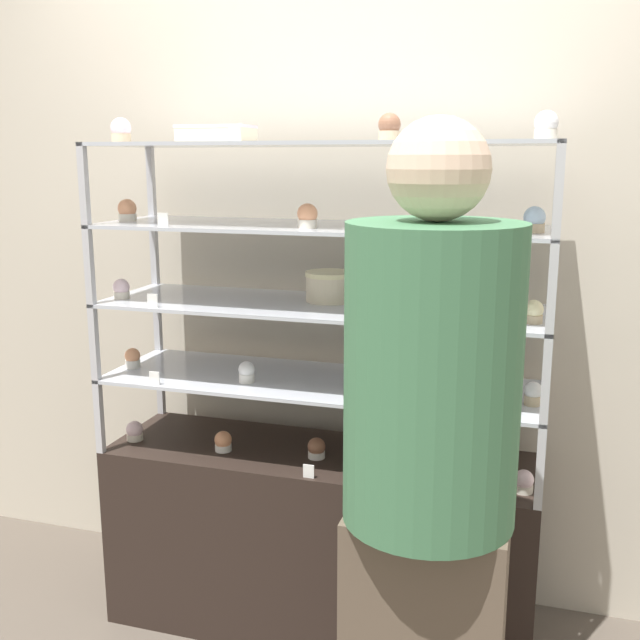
% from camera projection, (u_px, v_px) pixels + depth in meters
% --- Properties ---
extents(ground_plane, '(20.00, 20.00, 0.00)m').
position_uv_depth(ground_plane, '(320.00, 622.00, 2.71)').
color(ground_plane, brown).
extents(back_wall, '(8.00, 0.05, 2.60)m').
position_uv_depth(back_wall, '(349.00, 252.00, 2.78)').
color(back_wall, beige).
rests_on(back_wall, ground_plane).
extents(display_base, '(1.47, 0.45, 0.65)m').
position_uv_depth(display_base, '(320.00, 540.00, 2.64)').
color(display_base, black).
rests_on(display_base, ground_plane).
extents(display_riser_lower, '(1.47, 0.45, 0.26)m').
position_uv_depth(display_riser_lower, '(320.00, 385.00, 2.52)').
color(display_riser_lower, '#B7B7BC').
rests_on(display_riser_lower, display_base).
extents(display_riser_middle, '(1.47, 0.45, 0.26)m').
position_uv_depth(display_riser_middle, '(320.00, 309.00, 2.46)').
color(display_riser_middle, '#B7B7BC').
rests_on(display_riser_middle, display_riser_lower).
extents(display_riser_upper, '(1.47, 0.45, 0.26)m').
position_uv_depth(display_riser_upper, '(320.00, 230.00, 2.41)').
color(display_riser_upper, '#B7B7BC').
rests_on(display_riser_upper, display_riser_middle).
extents(display_riser_top, '(1.47, 0.45, 0.26)m').
position_uv_depth(display_riser_top, '(320.00, 147.00, 2.35)').
color(display_riser_top, '#B7B7BC').
rests_on(display_riser_top, display_riser_upper).
extents(layer_cake_centerpiece, '(0.16, 0.16, 0.10)m').
position_uv_depth(layer_cake_centerpiece, '(330.00, 286.00, 2.50)').
color(layer_cake_centerpiece, beige).
rests_on(layer_cake_centerpiece, display_riser_middle).
extents(sheet_cake_frosted, '(0.24, 0.15, 0.06)m').
position_uv_depth(sheet_cake_frosted, '(216.00, 134.00, 2.48)').
color(sheet_cake_frosted, beige).
rests_on(sheet_cake_frosted, display_riser_top).
extents(cupcake_0, '(0.06, 0.06, 0.07)m').
position_uv_depth(cupcake_0, '(135.00, 431.00, 2.68)').
color(cupcake_0, beige).
rests_on(cupcake_0, display_base).
extents(cupcake_1, '(0.06, 0.06, 0.07)m').
position_uv_depth(cupcake_1, '(223.00, 442.00, 2.58)').
color(cupcake_1, white).
rests_on(cupcake_1, display_base).
extents(cupcake_2, '(0.06, 0.06, 0.07)m').
position_uv_depth(cupcake_2, '(316.00, 448.00, 2.52)').
color(cupcake_2, white).
rests_on(cupcake_2, display_base).
extents(cupcake_3, '(0.06, 0.06, 0.07)m').
position_uv_depth(cupcake_3, '(411.00, 462.00, 2.41)').
color(cupcake_3, white).
rests_on(cupcake_3, display_base).
extents(cupcake_4, '(0.06, 0.06, 0.07)m').
position_uv_depth(cupcake_4, '(524.00, 482.00, 2.26)').
color(cupcake_4, beige).
rests_on(cupcake_4, display_base).
extents(price_tag_0, '(0.04, 0.00, 0.04)m').
position_uv_depth(price_tag_0, '(309.00, 471.00, 2.36)').
color(price_tag_0, white).
rests_on(price_tag_0, display_base).
extents(cupcake_5, '(0.05, 0.05, 0.07)m').
position_uv_depth(cupcake_5, '(133.00, 358.00, 2.66)').
color(cupcake_5, white).
rests_on(cupcake_5, display_riser_lower).
extents(cupcake_6, '(0.05, 0.05, 0.07)m').
position_uv_depth(cupcake_6, '(247.00, 372.00, 2.49)').
color(cupcake_6, white).
rests_on(cupcake_6, display_riser_lower).
extents(cupcake_7, '(0.05, 0.05, 0.07)m').
position_uv_depth(cupcake_7, '(381.00, 381.00, 2.39)').
color(cupcake_7, '#CCB28C').
rests_on(cupcake_7, display_riser_lower).
extents(cupcake_8, '(0.05, 0.05, 0.07)m').
position_uv_depth(cupcake_8, '(533.00, 394.00, 2.26)').
color(cupcake_8, '#CCB28C').
rests_on(cupcake_8, display_riser_lower).
extents(price_tag_1, '(0.04, 0.00, 0.04)m').
position_uv_depth(price_tag_1, '(154.00, 378.00, 2.46)').
color(price_tag_1, white).
rests_on(price_tag_1, display_riser_lower).
extents(cupcake_9, '(0.06, 0.06, 0.07)m').
position_uv_depth(cupcake_9, '(121.00, 289.00, 2.56)').
color(cupcake_9, beige).
rests_on(cupcake_9, display_riser_middle).
extents(cupcake_10, '(0.06, 0.06, 0.07)m').
position_uv_depth(cupcake_10, '(534.00, 312.00, 2.18)').
color(cupcake_10, '#CCB28C').
rests_on(cupcake_10, display_riser_middle).
extents(price_tag_2, '(0.04, 0.00, 0.04)m').
position_uv_depth(price_tag_2, '(153.00, 301.00, 2.41)').
color(price_tag_2, white).
rests_on(price_tag_2, display_riser_middle).
extents(cupcake_11, '(0.06, 0.06, 0.08)m').
position_uv_depth(cupcake_11, '(127.00, 211.00, 2.54)').
color(cupcake_11, beige).
rests_on(cupcake_11, display_riser_upper).
extents(cupcake_12, '(0.06, 0.06, 0.08)m').
position_uv_depth(cupcake_12, '(307.00, 216.00, 2.29)').
color(cupcake_12, beige).
rests_on(cupcake_12, display_riser_upper).
extents(cupcake_13, '(0.06, 0.06, 0.08)m').
position_uv_depth(cupcake_13, '(534.00, 220.00, 2.16)').
color(cupcake_13, '#CCB28C').
rests_on(cupcake_13, display_riser_upper).
extents(price_tag_3, '(0.04, 0.00, 0.04)m').
position_uv_depth(price_tag_3, '(163.00, 220.00, 2.34)').
color(price_tag_3, white).
rests_on(price_tag_3, display_riser_upper).
extents(cupcake_14, '(0.07, 0.07, 0.08)m').
position_uv_depth(cupcake_14, '(121.00, 131.00, 2.46)').
color(cupcake_14, '#CCB28C').
rests_on(cupcake_14, display_riser_top).
extents(cupcake_15, '(0.07, 0.07, 0.08)m').
position_uv_depth(cupcake_15, '(389.00, 128.00, 2.20)').
color(cupcake_15, '#CCB28C').
rests_on(cupcake_15, display_riser_top).
extents(cupcake_16, '(0.07, 0.07, 0.08)m').
position_uv_depth(cupcake_16, '(546.00, 126.00, 2.09)').
color(cupcake_16, beige).
rests_on(cupcake_16, display_riser_top).
extents(price_tag_4, '(0.04, 0.00, 0.04)m').
position_uv_depth(price_tag_4, '(234.00, 133.00, 2.21)').
color(price_tag_4, white).
rests_on(price_tag_4, display_riser_top).
extents(customer_figure, '(0.40, 0.40, 1.73)m').
position_uv_depth(customer_figure, '(429.00, 469.00, 1.76)').
color(customer_figure, brown).
rests_on(customer_figure, ground_plane).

